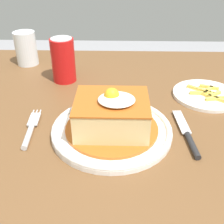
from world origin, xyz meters
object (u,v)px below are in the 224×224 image
(soda_can, at_px, (63,60))
(drinking_glass, at_px, (26,50))
(main_plate, at_px, (112,130))
(knife, at_px, (189,138))
(fork, at_px, (30,131))
(side_plate_fries, at_px, (206,95))

(soda_can, relative_size, drinking_glass, 1.18)
(main_plate, relative_size, drinking_glass, 2.40)
(main_plate, xyz_separation_m, knife, (0.16, -0.02, -0.00))
(fork, xyz_separation_m, side_plate_fries, (0.41, 0.17, -0.00))
(knife, height_order, soda_can, soda_can)
(drinking_glass, relative_size, side_plate_fries, 0.62)
(knife, height_order, side_plate_fries, side_plate_fries)
(fork, height_order, knife, same)
(side_plate_fries, bearing_deg, drinking_glass, 158.14)
(main_plate, xyz_separation_m, fork, (-0.17, -0.00, -0.00))
(soda_can, height_order, side_plate_fries, soda_can)
(knife, distance_m, side_plate_fries, 0.21)
(soda_can, relative_size, side_plate_fries, 0.73)
(side_plate_fries, bearing_deg, soda_can, 166.97)
(knife, xyz_separation_m, soda_can, (-0.30, 0.28, 0.06))
(knife, distance_m, soda_can, 0.41)
(fork, height_order, drinking_glass, drinking_glass)
(fork, distance_m, knife, 0.33)
(main_plate, xyz_separation_m, side_plate_fries, (0.24, 0.17, -0.00))
(main_plate, height_order, knife, main_plate)
(main_plate, height_order, fork, main_plate)
(fork, relative_size, knife, 0.86)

